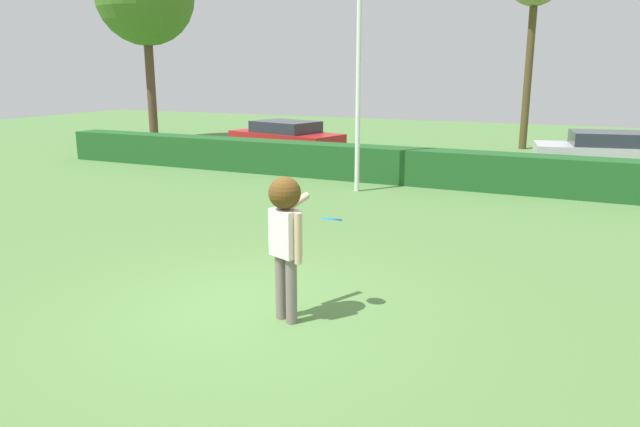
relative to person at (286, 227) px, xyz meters
The scene contains 7 objects.
ground_plane 1.34m from the person, behind, with size 60.00×60.00×0.00m, color #537D40.
person is the anchor object (origin of this frame).
frisbee 0.63m from the person, 51.62° to the left, with size 0.26×0.26×0.09m.
lamppost 8.44m from the person, 105.18° to the left, with size 0.24×0.24×5.79m.
hedge_row 9.55m from the person, 93.52° to the left, with size 24.85×0.90×0.96m, color #1E5322.
parked_car_red 14.56m from the person, 117.94° to the left, with size 4.49×2.68×1.25m.
parked_car_silver 14.05m from the person, 74.58° to the left, with size 4.43×2.39×1.25m.
Camera 1 is at (3.84, -6.19, 3.04)m, focal length 33.34 mm.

